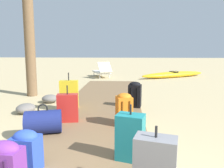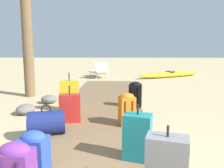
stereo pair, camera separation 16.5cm
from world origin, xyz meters
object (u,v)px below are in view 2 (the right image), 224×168
(duffel_bag_navy, at_px, (47,122))
(backpack_orange, at_px, (127,108))
(lounge_chair, at_px, (99,71))
(suitcase_yellow, at_px, (70,94))
(kayak, at_px, (170,74))
(backpack_blue, at_px, (34,151))
(backpack_black, at_px, (135,94))
(suitcase_grey, at_px, (166,166))
(suitcase_teal, at_px, (137,137))
(suitcase_red, at_px, (70,108))

(duffel_bag_navy, bearing_deg, backpack_orange, 19.94)
(lounge_chair, bearing_deg, suitcase_yellow, -91.47)
(duffel_bag_navy, distance_m, kayak, 8.62)
(kayak, bearing_deg, backpack_orange, -108.81)
(backpack_blue, bearing_deg, suitcase_yellow, 94.13)
(backpack_orange, bearing_deg, suitcase_yellow, 139.50)
(backpack_black, bearing_deg, backpack_orange, -101.31)
(duffel_bag_navy, height_order, suitcase_grey, suitcase_grey)
(backpack_orange, relative_size, kayak, 0.16)
(suitcase_yellow, bearing_deg, lounge_chair, 88.53)
(suitcase_grey, bearing_deg, lounge_chair, 98.94)
(suitcase_teal, height_order, suitcase_grey, suitcase_teal)
(backpack_orange, bearing_deg, backpack_black, 78.69)
(backpack_orange, height_order, lounge_chair, lounge_chair)
(backpack_orange, bearing_deg, duffel_bag_navy, -160.06)
(backpack_black, xyz_separation_m, backpack_orange, (-0.25, -1.24, -0.01))
(suitcase_yellow, relative_size, backpack_orange, 1.41)
(suitcase_grey, bearing_deg, suitcase_red, 123.39)
(duffel_bag_navy, xyz_separation_m, suitcase_teal, (1.39, -0.77, 0.10))
(suitcase_grey, bearing_deg, suitcase_teal, 107.32)
(kayak, bearing_deg, suitcase_grey, -103.38)
(suitcase_teal, height_order, backpack_orange, suitcase_teal)
(suitcase_red, height_order, lounge_chair, lounge_chair)
(backpack_black, distance_m, lounge_chair, 6.00)
(suitcase_red, bearing_deg, duffel_bag_navy, -111.92)
(suitcase_yellow, xyz_separation_m, suitcase_red, (0.22, -0.96, -0.06))
(backpack_black, bearing_deg, suitcase_teal, -93.89)
(duffel_bag_navy, relative_size, backpack_black, 1.07)
(backpack_black, xyz_separation_m, kayak, (2.23, 6.02, -0.25))
(lounge_chair, relative_size, kayak, 0.46)
(suitcase_yellow, bearing_deg, suitcase_teal, -59.79)
(suitcase_grey, relative_size, lounge_chair, 0.41)
(backpack_black, relative_size, backpack_orange, 1.03)
(kayak, bearing_deg, suitcase_red, -116.37)
(suitcase_red, xyz_separation_m, suitcase_grey, (1.35, -2.05, 0.03))
(backpack_blue, bearing_deg, kayak, 68.08)
(suitcase_yellow, bearing_deg, backpack_black, 5.70)
(backpack_black, bearing_deg, kayak, 69.72)
(backpack_black, height_order, backpack_orange, backpack_black)
(suitcase_yellow, distance_m, suitcase_grey, 3.39)
(backpack_blue, distance_m, suitcase_grey, 1.42)
(duffel_bag_navy, bearing_deg, lounge_chair, 88.62)
(suitcase_yellow, xyz_separation_m, kayak, (3.75, 6.18, -0.25))
(suitcase_yellow, distance_m, kayak, 7.23)
(suitcase_yellow, bearing_deg, suitcase_grey, -62.45)
(backpack_blue, bearing_deg, backpack_orange, 55.50)
(suitcase_red, distance_m, kayak, 7.97)
(suitcase_yellow, height_order, suitcase_red, suitcase_yellow)
(suitcase_grey, height_order, lounge_chair, lounge_chair)
(duffel_bag_navy, distance_m, backpack_orange, 1.40)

